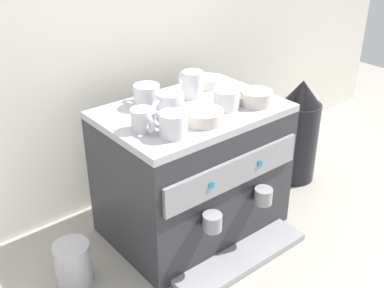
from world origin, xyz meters
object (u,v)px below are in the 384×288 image
ceramic_bowl_0 (206,82)px  ceramic_bowl_2 (256,98)px  ceramic_cup_2 (192,84)px  ceramic_cup_5 (227,99)px  coffee_grinder (298,132)px  ceramic_cup_0 (146,95)px  ceramic_cup_4 (143,120)px  milk_pitcher (73,264)px  ceramic_bowl_1 (204,117)px  ceramic_cup_3 (169,104)px  espresso_machine (193,171)px  ceramic_cup_1 (172,124)px

ceramic_bowl_0 → ceramic_bowl_2: size_ratio=1.01×
ceramic_cup_2 → ceramic_cup_5: size_ratio=0.98×
ceramic_cup_2 → ceramic_bowl_2: bearing=-58.1°
coffee_grinder → ceramic_bowl_2: bearing=-165.6°
ceramic_cup_0 → ceramic_cup_4: (-0.10, -0.13, -0.00)m
ceramic_bowl_0 → ceramic_bowl_2: bearing=-85.0°
ceramic_cup_2 → ceramic_bowl_0: size_ratio=1.12×
ceramic_cup_2 → milk_pitcher: ceramic_cup_2 is taller
ceramic_cup_5 → ceramic_bowl_0: size_ratio=1.14×
ceramic_cup_4 → ceramic_bowl_0: bearing=22.5°
ceramic_cup_4 → coffee_grinder: bearing=1.4°
ceramic_cup_0 → ceramic_cup_4: 0.17m
ceramic_cup_2 → ceramic_bowl_1: ceramic_cup_2 is taller
ceramic_cup_3 → coffee_grinder: (0.59, -0.02, -0.27)m
ceramic_bowl_1 → coffee_grinder: size_ratio=0.27×
ceramic_cup_3 → ceramic_bowl_1: ceramic_cup_3 is taller
ceramic_bowl_1 → ceramic_cup_4: bearing=156.9°
ceramic_cup_4 → ceramic_cup_3: bearing=17.3°
ceramic_cup_2 → ceramic_bowl_1: size_ratio=1.00×
espresso_machine → ceramic_cup_2: ceramic_cup_2 is taller
ceramic_cup_0 → ceramic_cup_2: 0.16m
coffee_grinder → ceramic_cup_0: bearing=169.1°
espresso_machine → milk_pitcher: espresso_machine is taller
ceramic_cup_5 → ceramic_bowl_2: 0.10m
ceramic_cup_1 → milk_pitcher: bearing=158.9°
ceramic_cup_1 → ceramic_bowl_1: 0.12m
ceramic_cup_1 → ceramic_bowl_1: ceramic_cup_1 is taller
ceramic_bowl_0 → espresso_machine: bearing=-142.0°
ceramic_cup_1 → ceramic_cup_2: ceramic_cup_2 is taller
ceramic_bowl_0 → milk_pitcher: (-0.59, -0.11, -0.38)m
ceramic_cup_2 → milk_pitcher: size_ratio=0.81×
ceramic_cup_5 → ceramic_cup_4: bearing=172.3°
ceramic_cup_3 → ceramic_bowl_2: ceramic_cup_3 is taller
ceramic_cup_0 → ceramic_bowl_2: bearing=-37.5°
ceramic_cup_1 → ceramic_cup_2: size_ratio=1.01×
ceramic_cup_1 → ceramic_bowl_0: ceramic_cup_1 is taller
ceramic_cup_1 → milk_pitcher: ceramic_cup_1 is taller
espresso_machine → ceramic_cup_3: 0.26m
ceramic_cup_1 → ceramic_cup_5: ceramic_cup_1 is taller
milk_pitcher → ceramic_bowl_1: bearing=-13.9°
ceramic_bowl_0 → ceramic_bowl_1: bearing=-131.8°
ceramic_cup_4 → ceramic_bowl_1: (0.16, -0.07, -0.01)m
espresso_machine → ceramic_cup_4: 0.32m
espresso_machine → coffee_grinder: (0.51, -0.01, -0.02)m
ceramic_cup_5 → milk_pitcher: bearing=172.5°
ceramic_cup_1 → espresso_machine: bearing=33.6°
ceramic_cup_5 → ceramic_bowl_0: ceramic_cup_5 is taller
ceramic_cup_2 → coffee_grinder: bearing=-11.2°
ceramic_cup_2 → milk_pitcher: (-0.50, -0.07, -0.40)m
ceramic_cup_5 → ceramic_cup_0: bearing=135.8°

